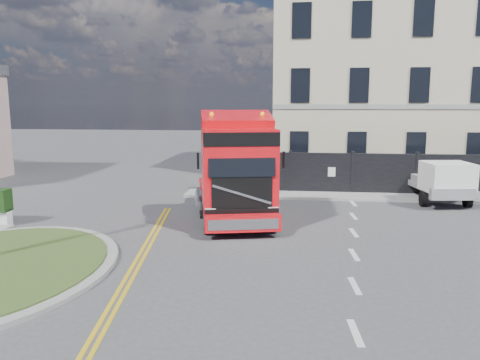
# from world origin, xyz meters

# --- Properties ---
(ground) EXTENTS (120.00, 120.00, 0.00)m
(ground) POSITION_xyz_m (0.00, 0.00, 0.00)
(ground) COLOR #424244
(ground) RESTS_ON ground
(hoarding_fence) EXTENTS (18.80, 0.25, 2.00)m
(hoarding_fence) POSITION_xyz_m (6.55, 9.00, 1.00)
(hoarding_fence) COLOR black
(hoarding_fence) RESTS_ON ground
(georgian_building) EXTENTS (12.30, 10.30, 12.80)m
(georgian_building) POSITION_xyz_m (6.00, 16.50, 5.77)
(georgian_building) COLOR beige
(georgian_building) RESTS_ON ground
(pavement_far) EXTENTS (20.00, 1.60, 0.12)m
(pavement_far) POSITION_xyz_m (6.00, 8.10, 0.06)
(pavement_far) COLOR gray
(pavement_far) RESTS_ON ground
(truck) EXTENTS (3.85, 7.04, 3.99)m
(truck) POSITION_xyz_m (-0.94, 2.96, 1.79)
(truck) COLOR black
(truck) RESTS_ON ground
(flatbed_pickup) EXTENTS (2.40, 4.80, 1.91)m
(flatbed_pickup) POSITION_xyz_m (7.64, 7.12, 1.03)
(flatbed_pickup) COLOR gray
(flatbed_pickup) RESTS_ON ground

